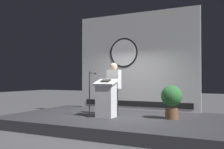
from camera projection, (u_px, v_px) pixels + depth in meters
The scene contains 7 objects.
ground_plane at pixel (114, 126), 7.76m from camera, with size 40.00×40.00×0.00m, color #4C4C51.
stage_platform at pixel (114, 121), 7.76m from camera, with size 6.40×4.00×0.30m, color #333338.
banner_display at pixel (135, 61), 9.46m from camera, with size 4.61×0.12×3.58m.
podium at pixel (106, 99), 7.53m from camera, with size 0.64×0.49×1.13m.
speaker_person at pixel (114, 88), 7.96m from camera, with size 0.40×0.26×1.63m.
microphone_stand at pixel (90, 101), 7.65m from camera, with size 0.24×0.51×1.35m.
potted_plant at pixel (172, 99), 7.19m from camera, with size 0.60×0.60×0.95m.
Camera 1 is at (3.35, -7.03, 1.42)m, focal length 41.01 mm.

